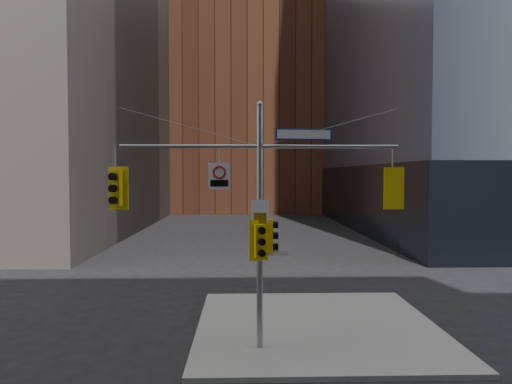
{
  "coord_description": "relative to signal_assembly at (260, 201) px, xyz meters",
  "views": [
    {
      "loc": [
        -0.47,
        -11.14,
        5.18
      ],
      "look_at": [
        -0.11,
        2.0,
        4.69
      ],
      "focal_mm": 32.0,
      "sensor_mm": 36.0,
      "label": 1
    }
  ],
  "objects": [
    {
      "name": "ground",
      "position": [
        0.0,
        -1.99,
        -4.42
      ],
      "size": [
        160.0,
        160.0,
        0.0
      ],
      "primitive_type": "plane",
      "color": "black",
      "rests_on": "ground"
    },
    {
      "name": "sidewalk_corner",
      "position": [
        2.0,
        2.01,
        -4.34
      ],
      "size": [
        8.0,
        8.0,
        0.15
      ],
      "primitive_type": "cube",
      "color": "gray",
      "rests_on": "ground"
    },
    {
      "name": "brick_midrise",
      "position": [
        0.0,
        56.01,
        9.58
      ],
      "size": [
        26.0,
        20.0,
        28.0
      ],
      "primitive_type": "cube",
      "color": "brown",
      "rests_on": "ground"
    },
    {
      "name": "signal_assembly",
      "position": [
        0.0,
        0.0,
        0.0
      ],
      "size": [
        8.0,
        0.8,
        7.3
      ],
      "color": "gray",
      "rests_on": "ground"
    },
    {
      "name": "traffic_light_west_arm",
      "position": [
        -4.12,
        0.01,
        0.38
      ],
      "size": [
        0.59,
        0.53,
        1.25
      ],
      "rotation": [
        0.0,
        0.0,
        -0.18
      ],
      "color": "yellow",
      "rests_on": "ground"
    },
    {
      "name": "traffic_light_east_arm",
      "position": [
        3.86,
        0.0,
        0.38
      ],
      "size": [
        0.58,
        0.46,
        1.21
      ],
      "rotation": [
        0.0,
        0.0,
        3.11
      ],
      "color": "yellow",
      "rests_on": "ground"
    },
    {
      "name": "traffic_light_pole_side",
      "position": [
        0.32,
        0.0,
        -1.0
      ],
      "size": [
        0.4,
        0.34,
        0.96
      ],
      "rotation": [
        0.0,
        0.0,
        1.44
      ],
      "color": "yellow",
      "rests_on": "ground"
    },
    {
      "name": "traffic_light_pole_front",
      "position": [
        -0.0,
        -0.27,
        -1.11
      ],
      "size": [
        0.55,
        0.51,
        1.18
      ],
      "rotation": [
        0.0,
        0.0,
        0.24
      ],
      "color": "yellow",
      "rests_on": "ground"
    },
    {
      "name": "street_sign_blade",
      "position": [
        1.27,
        0.0,
        1.93
      ],
      "size": [
        1.66,
        0.25,
        0.33
      ],
      "rotation": [
        0.0,
        0.0,
        0.12
      ],
      "color": "navy",
      "rests_on": "ground"
    },
    {
      "name": "regulatory_sign_arm",
      "position": [
        -1.17,
        -0.02,
        0.76
      ],
      "size": [
        0.62,
        0.06,
        0.77
      ],
      "rotation": [
        0.0,
        0.0,
        -0.01
      ],
      "color": "silver",
      "rests_on": "ground"
    },
    {
      "name": "regulatory_sign_pole",
      "position": [
        0.0,
        -0.12,
        -0.31
      ],
      "size": [
        0.5,
        0.09,
        0.65
      ],
      "rotation": [
        0.0,
        0.0,
        -0.13
      ],
      "color": "silver",
      "rests_on": "ground"
    },
    {
      "name": "street_blade_ew",
      "position": [
        0.45,
        0.01,
        -1.5
      ],
      "size": [
        0.78,
        0.14,
        0.16
      ],
      "rotation": [
        0.0,
        0.0,
        0.13
      ],
      "color": "silver",
      "rests_on": "ground"
    },
    {
      "name": "street_blade_ns",
      "position": [
        0.0,
        0.46,
        -1.59
      ],
      "size": [
        0.04,
        0.72,
        0.14
      ],
      "rotation": [
        0.0,
        0.0,
        0.02
      ],
      "color": "#145926",
      "rests_on": "ground"
    }
  ]
}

